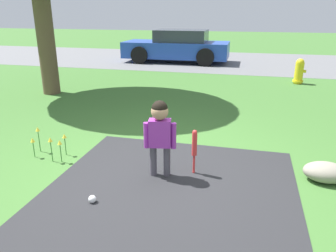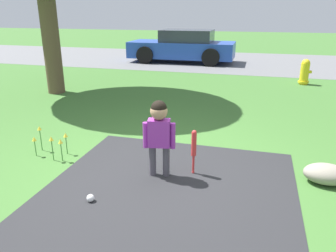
{
  "view_description": "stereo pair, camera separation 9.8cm",
  "coord_description": "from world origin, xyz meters",
  "views": [
    {
      "loc": [
        1.03,
        -3.61,
        1.95
      ],
      "look_at": [
        0.04,
        0.32,
        0.52
      ],
      "focal_mm": 35.0,
      "sensor_mm": 36.0,
      "label": 1
    },
    {
      "loc": [
        1.12,
        -3.59,
        1.95
      ],
      "look_at": [
        0.04,
        0.32,
        0.52
      ],
      "focal_mm": 35.0,
      "sensor_mm": 36.0,
      "label": 2
    }
  ],
  "objects": [
    {
      "name": "ground_plane",
      "position": [
        0.0,
        0.0,
        0.0
      ],
      "size": [
        60.0,
        60.0,
        0.0
      ],
      "primitive_type": "plane",
      "color": "#3D6B2D"
    },
    {
      "name": "street_strip",
      "position": [
        0.0,
        10.01,
        0.0
      ],
      "size": [
        40.0,
        6.0,
        0.01
      ],
      "color": "slate",
      "rests_on": "ground"
    },
    {
      "name": "child",
      "position": [
        0.04,
        -0.08,
        0.63
      ],
      "size": [
        0.39,
        0.21,
        0.97
      ],
      "rotation": [
        0.0,
        0.0,
        0.18
      ],
      "color": "#4C4751",
      "rests_on": "ground"
    },
    {
      "name": "baseball_bat",
      "position": [
        0.44,
        0.08,
        0.38
      ],
      "size": [
        0.06,
        0.06,
        0.58
      ],
      "color": "red",
      "rests_on": "ground"
    },
    {
      "name": "sports_ball",
      "position": [
        -0.5,
        -0.86,
        0.04
      ],
      "size": [
        0.08,
        0.08,
        0.08
      ],
      "color": "white",
      "rests_on": "ground"
    },
    {
      "name": "fire_hydrant",
      "position": [
        2.36,
        6.12,
        0.34
      ],
      "size": [
        0.33,
        0.29,
        0.7
      ],
      "color": "yellow",
      "rests_on": "ground"
    },
    {
      "name": "parked_car",
      "position": [
        -1.84,
        9.29,
        0.6
      ],
      "size": [
        4.1,
        1.84,
        1.24
      ],
      "rotation": [
        0.0,
        0.0,
        3.15
      ],
      "color": "#2347AD",
      "rests_on": "ground"
    },
    {
      "name": "flower_bed",
      "position": [
        -1.59,
        0.06,
        0.28
      ],
      "size": [
        0.55,
        0.31,
        0.38
      ],
      "color": "#38702D",
      "rests_on": "ground"
    },
    {
      "name": "edging_rock",
      "position": [
        2.01,
        0.26,
        0.12
      ],
      "size": [
        0.52,
        0.36,
        0.24
      ],
      "color": "gray",
      "rests_on": "ground"
    }
  ]
}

